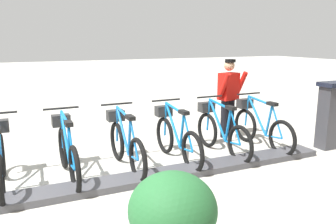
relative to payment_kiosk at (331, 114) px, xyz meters
The scene contains 11 objects.
ground_plane 4.64m from the payment_kiosk, 90.66° to the left, with size 60.00×60.00×0.00m, color beige.
dock_rail_base 4.63m from the payment_kiosk, 90.66° to the left, with size 0.44×8.01×0.10m, color #47474C.
payment_kiosk is the anchor object (origin of this frame).
bike_docked_0 1.34m from the payment_kiosk, 64.36° to the left, with size 1.72×0.54×1.02m.
bike_docked_1 2.18m from the payment_kiosk, 74.72° to the left, with size 1.72×0.54×1.02m.
bike_docked_2 3.06m from the payment_kiosk, 79.18° to the left, with size 1.72×0.54×1.02m.
bike_docked_3 3.94m from the payment_kiosk, 81.65° to the left, with size 1.72×0.54×1.02m.
bike_docked_4 4.83m from the payment_kiosk, 83.20° to the left, with size 1.72×0.54×1.02m.
bike_docked_5 5.73m from the payment_kiosk, 84.27° to the left, with size 1.72×0.54×1.02m.
worker_near_rack 1.98m from the payment_kiosk, 44.15° to the left, with size 0.51×0.68×1.66m.
planter_bush 4.78m from the payment_kiosk, 116.12° to the left, with size 0.76×0.76×0.97m.
Camera 1 is at (-4.44, 0.82, 2.06)m, focal length 36.43 mm.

